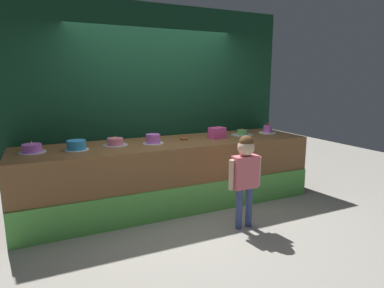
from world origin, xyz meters
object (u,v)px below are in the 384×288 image
at_px(cake_left, 76,145).
at_px(cake_right, 242,133).
at_px(pink_box, 217,133).
at_px(cake_far_left, 32,149).
at_px(cake_center_right, 153,139).
at_px(donut, 184,139).
at_px(cake_center_left, 115,142).
at_px(child_figure, 245,169).
at_px(cake_far_right, 268,130).

bearing_deg(cake_left, cake_right, 1.58).
relative_size(pink_box, cake_far_left, 0.72).
distance_m(cake_far_left, cake_right, 2.95).
distance_m(pink_box, cake_center_right, 0.99).
xyz_separation_m(donut, cake_right, (0.98, -0.03, 0.01)).
relative_size(cake_center_left, cake_center_right, 1.14).
relative_size(child_figure, cake_left, 3.90).
xyz_separation_m(cake_far_left, cake_center_left, (0.98, 0.01, -0.00)).
relative_size(cake_right, cake_far_right, 1.17).
distance_m(child_figure, donut, 1.21).
distance_m(child_figure, cake_far_right, 1.67).
bearing_deg(cake_far_left, donut, 0.67).
height_order(pink_box, cake_center_left, pink_box).
xyz_separation_m(cake_center_right, cake_right, (1.48, 0.07, -0.03)).
height_order(donut, cake_far_right, cake_far_right).
bearing_deg(donut, cake_right, -1.55).
distance_m(pink_box, cake_far_right, 0.99).
bearing_deg(child_figure, cake_far_right, 43.52).
bearing_deg(cake_far_right, cake_center_left, 179.68).
height_order(child_figure, cake_far_right, child_figure).
bearing_deg(child_figure, donut, 103.24).
xyz_separation_m(pink_box, cake_right, (0.49, 0.08, -0.05)).
distance_m(child_figure, cake_far_left, 2.53).
xyz_separation_m(cake_center_left, cake_far_right, (2.46, -0.01, 0.01)).
xyz_separation_m(pink_box, cake_center_right, (-0.98, 0.01, -0.02)).
distance_m(cake_far_left, cake_left, 0.50).
distance_m(cake_left, cake_far_right, 2.96).
height_order(donut, cake_center_left, cake_center_left).
height_order(child_figure, cake_center_left, child_figure).
relative_size(cake_center_right, cake_far_right, 0.97).
xyz_separation_m(cake_left, cake_right, (2.46, 0.07, -0.03)).
height_order(cake_left, cake_far_right, cake_far_right).
relative_size(cake_far_left, cake_right, 0.92).
xyz_separation_m(child_figure, cake_center_right, (-0.77, 1.07, 0.24)).
bearing_deg(cake_center_right, cake_far_right, 2.08).
xyz_separation_m(cake_center_left, cake_center_right, (0.49, -0.09, 0.02)).
xyz_separation_m(donut, cake_center_left, (-0.98, -0.01, 0.03)).
bearing_deg(cake_center_left, cake_far_left, -179.24).
relative_size(child_figure, donut, 10.32).
bearing_deg(cake_left, donut, 3.66).
distance_m(cake_left, cake_center_left, 0.50).
bearing_deg(cake_center_left, cake_center_right, -9.81).
bearing_deg(cake_center_left, pink_box, -3.63).
bearing_deg(donut, child_figure, -76.76).
bearing_deg(child_figure, cake_center_left, 137.44).
height_order(cake_center_left, cake_right, cake_center_left).
distance_m(cake_center_left, cake_right, 1.97).
distance_m(pink_box, cake_center_left, 1.48).
relative_size(child_figure, cake_far_left, 3.59).
height_order(cake_center_left, cake_far_right, cake_far_right).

